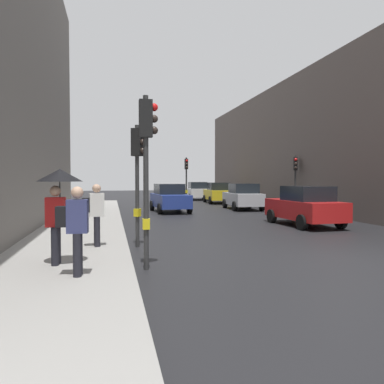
% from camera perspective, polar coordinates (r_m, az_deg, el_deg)
% --- Properties ---
extents(ground_plane, '(120.00, 120.00, 0.00)m').
position_cam_1_polar(ground_plane, '(10.79, 22.88, -9.30)').
color(ground_plane, black).
extents(sidewalk_kerb, '(3.26, 40.00, 0.16)m').
position_cam_1_polar(sidewalk_kerb, '(14.86, -16.35, -5.84)').
color(sidewalk_kerb, gray).
rests_on(sidewalk_kerb, ground).
extents(building_facade_right, '(12.00, 34.54, 8.86)m').
position_cam_1_polar(building_facade_right, '(30.87, 23.14, 6.19)').
color(building_facade_right, '#5B514C').
rests_on(building_facade_right, ground).
extents(traffic_light_mid_street, '(0.33, 0.45, 3.54)m').
position_cam_1_polar(traffic_light_mid_street, '(24.96, 15.12, 2.75)').
color(traffic_light_mid_street, '#2D2D2D').
rests_on(traffic_light_mid_street, ground).
extents(traffic_light_far_median, '(0.24, 0.43, 3.79)m').
position_cam_1_polar(traffic_light_far_median, '(30.78, -0.84, 2.97)').
color(traffic_light_far_median, '#2D2D2D').
rests_on(traffic_light_far_median, ground).
extents(traffic_light_near_right, '(0.44, 0.36, 3.71)m').
position_cam_1_polar(traffic_light_near_right, '(11.78, -8.07, 4.29)').
color(traffic_light_near_right, '#2D2D2D').
rests_on(traffic_light_near_right, ground).
extents(traffic_light_near_left, '(0.43, 0.24, 3.96)m').
position_cam_1_polar(traffic_light_near_left, '(8.80, -6.73, 6.20)').
color(traffic_light_near_left, '#2D2D2D').
rests_on(traffic_light_near_left, ground).
extents(car_red_sedan, '(2.18, 4.28, 1.76)m').
position_cam_1_polar(car_red_sedan, '(17.65, 16.44, -2.01)').
color(car_red_sedan, red).
rests_on(car_red_sedan, ground).
extents(car_silver_hatchback, '(2.21, 4.29, 1.76)m').
position_cam_1_polar(car_silver_hatchback, '(26.13, 7.55, -0.67)').
color(car_silver_hatchback, '#BCBCC1').
rests_on(car_silver_hatchback, ground).
extents(car_blue_van, '(2.24, 4.31, 1.76)m').
position_cam_1_polar(car_blue_van, '(24.01, -3.33, -0.89)').
color(car_blue_van, navy).
rests_on(car_blue_van, ground).
extents(car_white_compact, '(2.18, 4.28, 1.76)m').
position_cam_1_polar(car_white_compact, '(37.86, 0.77, 0.16)').
color(car_white_compact, silver).
rests_on(car_white_compact, ground).
extents(car_yellow_taxi, '(2.25, 4.32, 1.76)m').
position_cam_1_polar(car_yellow_taxi, '(32.68, 3.89, -0.13)').
color(car_yellow_taxi, yellow).
rests_on(car_yellow_taxi, ground).
extents(pedestrian_with_umbrella, '(1.00, 1.00, 2.14)m').
position_cam_1_polar(pedestrian_with_umbrella, '(9.02, -19.24, 0.34)').
color(pedestrian_with_umbrella, black).
rests_on(pedestrian_with_umbrella, sidewalk_kerb).
extents(pedestrian_with_black_backpack, '(0.63, 0.37, 1.77)m').
position_cam_1_polar(pedestrian_with_black_backpack, '(11.23, -14.21, -2.77)').
color(pedestrian_with_black_backpack, black).
rests_on(pedestrian_with_black_backpack, sidewalk_kerb).
extents(pedestrian_with_grey_backpack, '(0.62, 0.36, 1.77)m').
position_cam_1_polar(pedestrian_with_grey_backpack, '(7.93, -16.98, -4.76)').
color(pedestrian_with_grey_backpack, black).
rests_on(pedestrian_with_grey_backpack, sidewalk_kerb).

